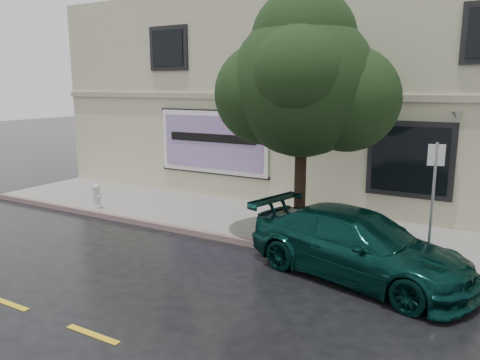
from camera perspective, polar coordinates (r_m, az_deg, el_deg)
The scene contains 10 objects.
ground at distance 10.67m, azimuth -3.38°, elevation -10.20°, with size 90.00×90.00×0.00m, color black.
sidewalk at distance 13.32m, azimuth 4.36°, elevation -5.43°, with size 20.00×3.50×0.15m, color #999590.
curb at distance 11.84m, azimuth 0.64°, elevation -7.57°, with size 20.00×0.18×0.16m, color slate.
road_marking at distance 8.25m, azimuth -17.51°, elevation -17.49°, with size 19.00×0.12×0.01m, color gold.
building at distance 18.11m, azimuth 12.56°, elevation 9.79°, with size 20.00×8.12×7.00m.
billboard at distance 15.90m, azimuth -3.36°, elevation 4.62°, with size 4.30×0.16×2.20m.
car at distance 10.04m, azimuth 14.14°, elevation -7.72°, with size 2.11×4.78×1.39m, color #072C28.
street_tree at distance 11.54m, azimuth 7.64°, elevation 11.38°, with size 3.48×3.48×5.54m.
fire_hydrant at distance 15.28m, azimuth -17.07°, elevation -1.95°, with size 0.32×0.30×0.78m.
sign_pole at distance 10.27m, azimuth 22.47°, elevation -1.69°, with size 0.32×0.12×2.68m.
Camera 1 is at (5.49, -8.26, 3.92)m, focal length 35.00 mm.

